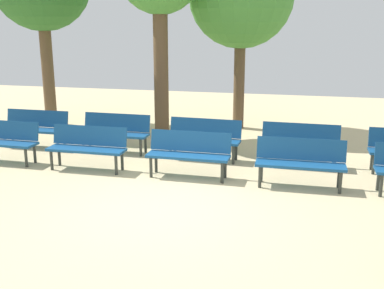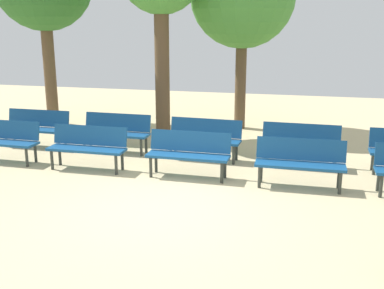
% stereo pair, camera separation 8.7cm
% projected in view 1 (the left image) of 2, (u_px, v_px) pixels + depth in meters
% --- Properties ---
extents(ground_plane, '(25.30, 25.30, 0.00)m').
position_uv_depth(ground_plane, '(164.00, 207.00, 7.67)').
color(ground_plane, '#CCB789').
extents(bench_r0_c0, '(1.61, 0.51, 0.87)m').
position_uv_depth(bench_r0_c0, '(2.00, 139.00, 10.02)').
color(bench_r0_c0, navy).
rests_on(bench_r0_c0, ground_plane).
extents(bench_r0_c1, '(1.60, 0.48, 0.87)m').
position_uv_depth(bench_r0_c1, '(88.00, 145.00, 9.51)').
color(bench_r0_c1, navy).
rests_on(bench_r0_c1, ground_plane).
extents(bench_r0_c2, '(1.60, 0.50, 0.87)m').
position_uv_depth(bench_r0_c2, '(189.00, 151.00, 9.05)').
color(bench_r0_c2, navy).
rests_on(bench_r0_c2, ground_plane).
extents(bench_r0_c3, '(1.61, 0.50, 0.87)m').
position_uv_depth(bench_r0_c3, '(300.00, 160.00, 8.50)').
color(bench_r0_c3, navy).
rests_on(bench_r0_c3, ground_plane).
extents(bench_r1_c0, '(1.60, 0.49, 0.87)m').
position_uv_depth(bench_r1_c0, '(35.00, 126.00, 11.22)').
color(bench_r1_c0, navy).
rests_on(bench_r1_c0, ground_plane).
extents(bench_r1_c1, '(1.61, 0.51, 0.87)m').
position_uv_depth(bench_r1_c1, '(115.00, 130.00, 10.78)').
color(bench_r1_c1, navy).
rests_on(bench_r1_c1, ground_plane).
extents(bench_r1_c2, '(1.62, 0.55, 0.87)m').
position_uv_depth(bench_r1_c2, '(204.00, 136.00, 10.23)').
color(bench_r1_c2, navy).
rests_on(bench_r1_c2, ground_plane).
extents(bench_r1_c3, '(1.61, 0.51, 0.87)m').
position_uv_depth(bench_r1_c3, '(300.00, 142.00, 9.75)').
color(bench_r1_c3, navy).
rests_on(bench_r1_c3, ground_plane).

